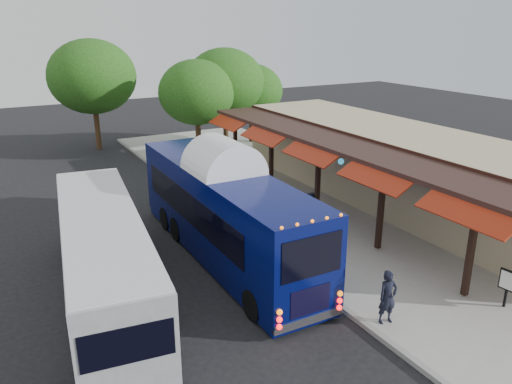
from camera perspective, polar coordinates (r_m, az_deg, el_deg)
ground at (r=17.79m, az=4.51°, el=-9.52°), size 90.00×90.00×0.00m
sidewalk at (r=23.41m, az=9.32°, el=-2.34°), size 10.00×40.00×0.15m
curb at (r=20.87m, az=-1.46°, el=-4.78°), size 0.20×40.00×0.16m
station_shelter at (r=25.03m, az=15.64°, el=2.87°), size 8.15×20.00×3.60m
coach_bus at (r=18.39m, az=-3.62°, el=-1.86°), size 2.51×11.37×3.62m
city_bus at (r=16.42m, az=-17.02°, el=-6.74°), size 3.66×10.82×2.85m
ped_a at (r=15.08m, az=14.82°, el=-11.55°), size 0.64×0.47×1.63m
ped_b at (r=20.64m, az=6.11°, el=-2.35°), size 0.96×0.81×1.73m
ped_c at (r=20.49m, az=0.24°, el=-2.03°), size 1.24×0.99×1.97m
ped_d at (r=25.24m, az=-3.58°, el=1.86°), size 1.24×0.77×1.86m
sign_board at (r=17.10m, az=26.85°, el=-9.20°), size 0.13×0.56×1.23m
tree_left at (r=32.69m, az=-6.79°, el=11.23°), size 4.90×4.90×6.27m
tree_mid at (r=34.59m, az=-3.58°, el=12.40°), size 5.37×5.37×6.87m
tree_right at (r=36.15m, az=-0.54°, el=11.47°), size 4.46×4.46×5.71m
tree_far at (r=35.96m, az=-18.23°, el=12.41°), size 5.83×5.83×7.46m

